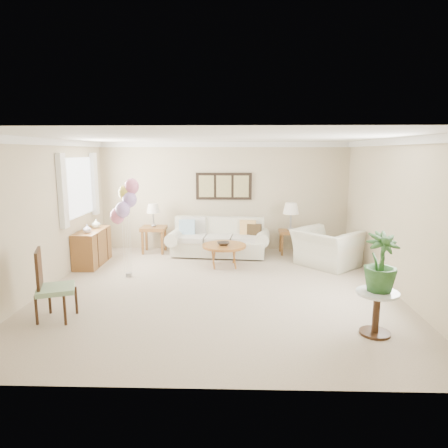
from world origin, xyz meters
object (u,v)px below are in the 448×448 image
sofa (219,241)px  armchair (326,248)px  balloon_cluster (125,201)px  coffee_table (224,246)px  accent_chair (50,283)px

sofa → armchair: 2.43m
sofa → balloon_cluster: balloon_cluster is taller
sofa → armchair: bearing=-20.5°
coffee_table → armchair: size_ratio=0.77×
armchair → accent_chair: accent_chair is taller
armchair → accent_chair: (-4.53, -2.85, 0.14)m
armchair → balloon_cluster: 4.19m
coffee_table → accent_chair: bearing=-130.9°
coffee_table → balloon_cluster: (-1.81, -0.79, 1.04)m
coffee_table → balloon_cluster: size_ratio=0.49×
coffee_table → accent_chair: 3.65m
armchair → balloon_cluster: bearing=60.7°
sofa → coffee_table: sofa is taller
balloon_cluster → accent_chair: bearing=-106.4°
accent_chair → balloon_cluster: balloon_cluster is taller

